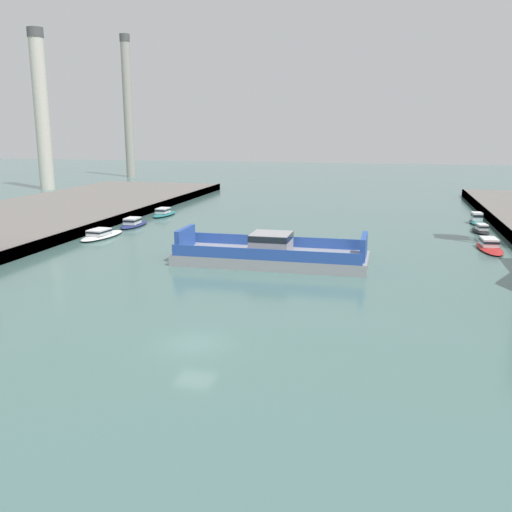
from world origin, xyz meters
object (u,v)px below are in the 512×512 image
object	(u,v)px
moored_boat_far_right	(101,234)
smokestack_distant_b	(41,106)
moored_boat_upstream_a	(164,213)
smokestack_distant_a	(128,103)
moored_boat_upstream_b	(477,219)
moored_boat_near_right	(133,223)
moored_boat_mid_left	(481,229)
chain_ferry	(271,254)
moored_boat_mid_right	(489,245)

from	to	relation	value
moored_boat_far_right	smokestack_distant_b	size ratio (longest dim) A/B	0.24
moored_boat_upstream_a	smokestack_distant_a	size ratio (longest dim) A/B	0.18
moored_boat_upstream_b	smokestack_distant_a	distance (m)	108.93
moored_boat_near_right	moored_boat_upstream_a	xyz separation A→B (m)	(0.31, 10.26, 0.00)
moored_boat_mid_left	smokestack_distant_b	bearing A→B (deg)	157.74
chain_ferry	moored_boat_near_right	distance (m)	29.15
smokestack_distant_a	smokestack_distant_b	xyz separation A→B (m)	(-3.14, -36.37, -2.08)
moored_boat_upstream_b	smokestack_distant_a	xyz separation A→B (m)	(-85.37, 64.68, 19.85)
moored_boat_mid_right	smokestack_distant_b	bearing A→B (deg)	151.85
moored_boat_upstream_a	smokestack_distant_b	world-z (taller)	smokestack_distant_b
moored_boat_upstream_b	smokestack_distant_a	size ratio (longest dim) A/B	0.15
moored_boat_mid_right	smokestack_distant_a	distance (m)	120.04
moored_boat_mid_right	smokestack_distant_b	world-z (taller)	smokestack_distant_b
chain_ferry	moored_boat_upstream_b	world-z (taller)	chain_ferry
smokestack_distant_a	smokestack_distant_b	distance (m)	36.56
moored_boat_mid_left	moored_boat_mid_right	world-z (taller)	moored_boat_mid_right
moored_boat_upstream_a	smokestack_distant_a	xyz separation A→B (m)	(-38.47, 68.07, 20.00)
moored_boat_far_right	moored_boat_upstream_a	bearing A→B (deg)	88.35
moored_boat_mid_left	moored_boat_upstream_a	distance (m)	46.59
chain_ferry	moored_boat_far_right	size ratio (longest dim) A/B	2.34
moored_boat_near_right	smokestack_distant_a	bearing A→B (deg)	115.98
moored_boat_mid_left	moored_boat_upstream_b	bearing A→B (deg)	86.23
chain_ferry	moored_boat_mid_left	bearing A→B (deg)	44.99
smokestack_distant_a	moored_boat_mid_left	bearing A→B (deg)	-40.47
moored_boat_mid_left	smokestack_distant_b	distance (m)	96.76
moored_boat_mid_left	smokestack_distant_a	bearing A→B (deg)	139.53
smokestack_distant_b	moored_boat_near_right	bearing A→B (deg)	-45.45
smokestack_distant_a	chain_ferry	bearing A→B (deg)	-57.22
smokestack_distant_a	moored_boat_upstream_a	bearing A→B (deg)	-60.52
moored_boat_upstream_b	moored_boat_mid_left	bearing A→B (deg)	-93.77
moored_boat_mid_right	moored_boat_upstream_a	bearing A→B (deg)	161.78
moored_boat_near_right	moored_boat_mid_left	xyz separation A→B (m)	(46.70, 5.93, -0.01)
smokestack_distant_b	smokestack_distant_a	bearing A→B (deg)	85.07
chain_ferry	smokestack_distant_a	size ratio (longest dim) A/B	0.50
moored_boat_near_right	moored_boat_mid_left	distance (m)	47.08
chain_ferry	smokestack_distant_b	bearing A→B (deg)	137.52
smokestack_distant_a	smokestack_distant_b	world-z (taller)	smokestack_distant_a
moored_boat_near_right	moored_boat_mid_right	world-z (taller)	moored_boat_near_right
moored_boat_mid_left	moored_boat_far_right	world-z (taller)	moored_boat_mid_left
moored_boat_far_right	moored_boat_upstream_b	xyz separation A→B (m)	(47.45, 22.34, 0.19)
moored_boat_near_right	smokestack_distant_a	distance (m)	89.39
smokestack_distant_a	moored_boat_mid_right	bearing A→B (deg)	-44.62
moored_boat_near_right	chain_ferry	bearing A→B (deg)	-36.46
moored_boat_mid_right	moored_boat_upstream_a	size ratio (longest dim) A/B	1.16
moored_boat_near_right	moored_boat_upstream_b	bearing A→B (deg)	16.12
moored_boat_mid_left	moored_boat_upstream_a	size ratio (longest dim) A/B	0.82
moored_boat_far_right	smokestack_distant_b	xyz separation A→B (m)	(-41.06, 50.64, 17.96)
chain_ferry	smokestack_distant_b	size ratio (longest dim) A/B	0.56
chain_ferry	moored_boat_upstream_b	xyz separation A→B (m)	(23.77, 30.97, -0.37)
moored_boat_near_right	moored_boat_far_right	size ratio (longest dim) A/B	0.85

